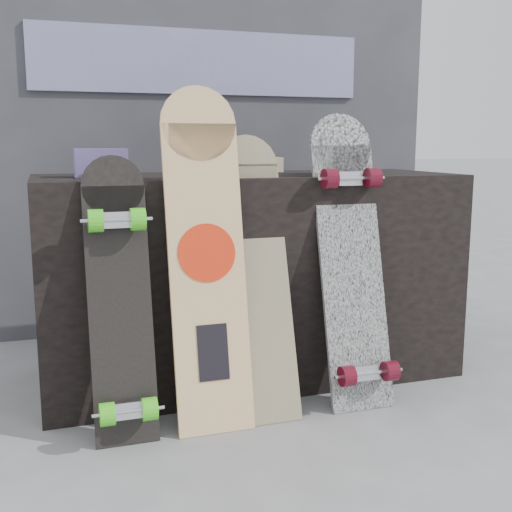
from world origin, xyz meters
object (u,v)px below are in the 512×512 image
object	(u,v)px
longboard_celtic	(257,266)
longboard_cascadia	(352,255)
vendor_table	(249,276)
skateboard_dark	(120,296)
longboard_geisha	(206,248)

from	to	relation	value
longboard_celtic	longboard_cascadia	size ratio (longest dim) A/B	0.93
vendor_table	skateboard_dark	xyz separation A→B (m)	(-0.55, -0.40, 0.05)
vendor_table	longboard_celtic	bearing A→B (deg)	-102.87
skateboard_dark	vendor_table	bearing A→B (deg)	36.04
longboard_celtic	longboard_cascadia	world-z (taller)	longboard_cascadia
longboard_geisha	skateboard_dark	distance (m)	0.31
longboard_geisha	longboard_cascadia	distance (m)	0.54
longboard_celtic	longboard_cascadia	distance (m)	0.34
vendor_table	longboard_geisha	distance (m)	0.49
longboard_geisha	longboard_cascadia	world-z (taller)	longboard_geisha
skateboard_dark	longboard_cascadia	bearing A→B (deg)	3.37
longboard_geisha	longboard_cascadia	bearing A→B (deg)	2.02
vendor_table	longboard_geisha	world-z (taller)	longboard_geisha
vendor_table	longboard_celtic	xyz separation A→B (m)	(-0.07, -0.32, 0.10)
vendor_table	longboard_cascadia	distance (m)	0.46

